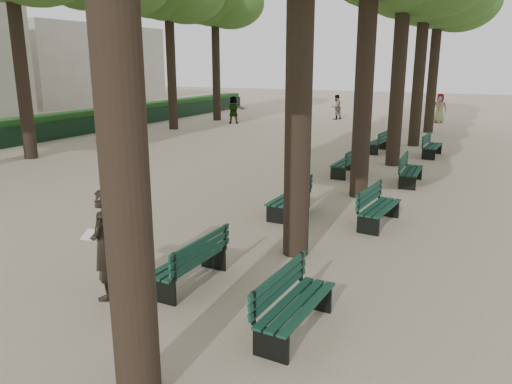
% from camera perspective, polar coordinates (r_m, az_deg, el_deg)
% --- Properties ---
extents(ground, '(120.00, 120.00, 0.00)m').
position_cam_1_polar(ground, '(8.66, -12.61, -11.87)').
color(ground, tan).
rests_on(ground, ground).
extents(bench_left_0, '(0.61, 1.81, 0.92)m').
position_cam_1_polar(bench_left_0, '(8.93, -7.61, -8.85)').
color(bench_left_0, black).
rests_on(bench_left_0, ground).
extents(bench_left_1, '(0.61, 1.81, 0.92)m').
position_cam_1_polar(bench_left_1, '(12.79, 3.80, -1.42)').
color(bench_left_1, black).
rests_on(bench_left_1, ground).
extents(bench_left_2, '(0.59, 1.81, 0.92)m').
position_cam_1_polar(bench_left_2, '(17.49, 10.13, 2.78)').
color(bench_left_2, black).
rests_on(bench_left_2, ground).
extents(bench_left_3, '(0.70, 1.84, 0.92)m').
position_cam_1_polar(bench_left_3, '(22.30, 13.73, 5.14)').
color(bench_left_3, black).
rests_on(bench_left_3, ground).
extents(bench_right_0, '(0.66, 1.83, 0.92)m').
position_cam_1_polar(bench_right_0, '(7.43, 4.55, -13.88)').
color(bench_right_0, black).
rests_on(bench_right_0, ground).
extents(bench_right_1, '(0.74, 1.85, 0.92)m').
position_cam_1_polar(bench_right_1, '(12.31, 13.90, -2.48)').
color(bench_right_1, black).
rests_on(bench_right_1, ground).
extents(bench_right_2, '(0.62, 1.82, 0.92)m').
position_cam_1_polar(bench_right_2, '(16.69, 17.28, 1.77)').
color(bench_right_2, black).
rests_on(bench_right_2, ground).
extents(bench_right_3, '(0.66, 1.83, 0.92)m').
position_cam_1_polar(bench_right_3, '(21.85, 19.49, 4.53)').
color(bench_right_3, black).
rests_on(bench_right_3, ground).
extents(man_with_map, '(0.74, 0.83, 1.86)m').
position_cam_1_polar(man_with_map, '(8.55, -16.88, -5.74)').
color(man_with_map, black).
rests_on(man_with_map, ground).
extents(pedestrian_d, '(0.91, 0.40, 1.84)m').
position_cam_1_polar(pedestrian_d, '(34.28, 20.24, 8.98)').
color(pedestrian_d, '#262628').
rests_on(pedestrian_d, ground).
extents(pedestrian_e, '(1.54, 1.10, 1.71)m').
position_cam_1_polar(pedestrian_e, '(31.81, -2.59, 9.36)').
color(pedestrian_e, '#262628').
rests_on(pedestrian_e, ground).
extents(pedestrian_a, '(0.68, 0.86, 1.64)m').
position_cam_1_polar(pedestrian_a, '(34.54, 9.16, 9.56)').
color(pedestrian_a, '#262628').
rests_on(pedestrian_a, ground).
extents(fence, '(0.08, 42.00, 0.90)m').
position_cam_1_polar(fence, '(26.42, -23.66, 6.16)').
color(fence, black).
rests_on(fence, ground).
extents(hedge, '(1.20, 42.00, 1.20)m').
position_cam_1_polar(hedge, '(26.93, -24.67, 6.52)').
color(hedge, '#19491A').
rests_on(hedge, ground).
extents(building_far, '(12.00, 16.00, 7.00)m').
position_cam_1_polar(building_far, '(52.30, -21.25, 13.41)').
color(building_far, '#B7B2A3').
rests_on(building_far, ground).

